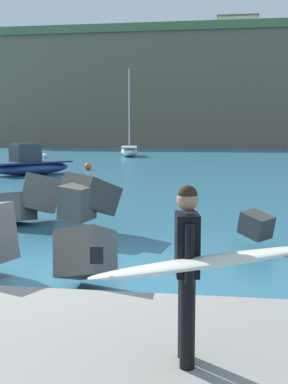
% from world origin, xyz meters
% --- Properties ---
extents(ground_plane, '(400.00, 400.00, 0.00)m').
position_xyz_m(ground_plane, '(0.00, 0.00, 0.00)').
color(ground_plane, '#2D6B84').
extents(breakwater_jetty, '(26.98, 6.97, 2.33)m').
position_xyz_m(breakwater_jetty, '(-1.37, 2.18, 0.87)').
color(breakwater_jetty, gray).
rests_on(breakwater_jetty, ground).
extents(surfer_with_board, '(2.12, 1.30, 1.78)m').
position_xyz_m(surfer_with_board, '(2.28, -4.03, 1.28)').
color(surfer_with_board, black).
rests_on(surfer_with_board, walkway_path).
extents(boat_near_left, '(4.64, 4.91, 1.80)m').
position_xyz_m(boat_near_left, '(-8.30, 19.05, 0.57)').
color(boat_near_left, navy).
rests_on(boat_near_left, ground).
extents(boat_mid_left, '(2.58, 5.87, 8.34)m').
position_xyz_m(boat_mid_left, '(-6.51, 40.24, 0.55)').
color(boat_mid_left, white).
rests_on(boat_mid_left, ground).
extents(mooring_buoy_inner, '(0.44, 0.44, 0.44)m').
position_xyz_m(mooring_buoy_inner, '(-5.97, 22.90, 0.22)').
color(mooring_buoy_inner, '#E54C1E').
rests_on(mooring_buoy_inner, ground).
extents(mooring_buoy_middle, '(0.44, 0.44, 0.44)m').
position_xyz_m(mooring_buoy_middle, '(-13.28, 35.50, 0.22)').
color(mooring_buoy_middle, silver).
rests_on(mooring_buoy_middle, ground).
extents(headland_bluff, '(100.55, 34.19, 17.87)m').
position_xyz_m(headland_bluff, '(11.64, 83.79, 8.96)').
color(headland_bluff, '#756651').
rests_on(headland_bluff, ground).
extents(station_building_central, '(7.19, 5.02, 4.57)m').
position_xyz_m(station_building_central, '(4.42, 87.36, 20.16)').
color(station_building_central, beige).
rests_on(station_building_central, headland_bluff).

